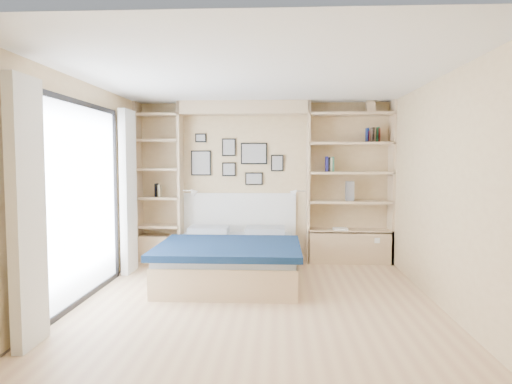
{
  "coord_description": "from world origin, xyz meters",
  "views": [
    {
      "loc": [
        0.25,
        -5.03,
        1.6
      ],
      "look_at": [
        -0.05,
        0.9,
        1.18
      ],
      "focal_mm": 32.0,
      "sensor_mm": 36.0,
      "label": 1
    }
  ],
  "objects": [
    {
      "name": "ground",
      "position": [
        0.0,
        0.0,
        0.0
      ],
      "size": [
        4.5,
        4.5,
        0.0
      ],
      "primitive_type": "plane",
      "color": "#DBB684",
      "rests_on": "ground"
    },
    {
      "name": "room_shell",
      "position": [
        -0.39,
        1.52,
        1.08
      ],
      "size": [
        4.5,
        4.5,
        4.5
      ],
      "color": "#DBBD87",
      "rests_on": "ground"
    },
    {
      "name": "bed",
      "position": [
        -0.38,
        1.02,
        0.28
      ],
      "size": [
        1.8,
        2.33,
        1.07
      ],
      "color": "tan",
      "rests_on": "ground"
    },
    {
      "name": "photo_gallery",
      "position": [
        -0.45,
        2.22,
        1.6
      ],
      "size": [
        1.48,
        0.02,
        0.82
      ],
      "color": "black",
      "rests_on": "ground"
    },
    {
      "name": "reading_lamps",
      "position": [
        -0.3,
        2.0,
        1.1
      ],
      "size": [
        1.92,
        0.12,
        0.15
      ],
      "color": "silver",
      "rests_on": "ground"
    },
    {
      "name": "shelf_decor",
      "position": [
        1.12,
        2.07,
        1.7
      ],
      "size": [
        3.48,
        0.23,
        2.03
      ],
      "color": "navy",
      "rests_on": "ground"
    }
  ]
}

